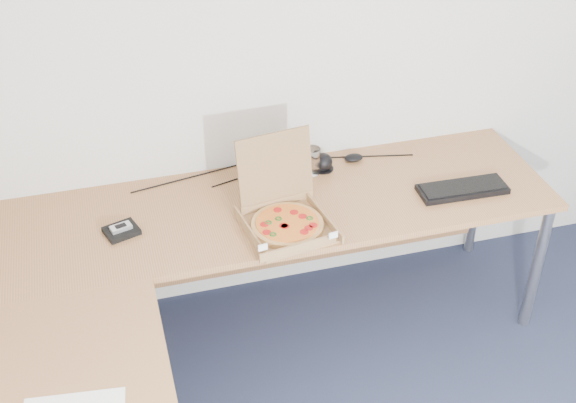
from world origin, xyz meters
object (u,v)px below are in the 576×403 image
object	(u,v)px
drinking_glass	(312,161)
keyboard	(462,189)
desk	(215,286)
pizza_box	(286,219)
wallet	(122,231)

from	to	relation	value
drinking_glass	keyboard	distance (m)	0.68
desk	drinking_glass	distance (m)	0.85
desk	drinking_glass	xyz separation A→B (m)	(0.58, 0.62, 0.09)
desk	keyboard	distance (m)	1.21
keyboard	pizza_box	bearing A→B (deg)	-175.32
wallet	keyboard	bearing A→B (deg)	-21.78
desk	keyboard	world-z (taller)	keyboard
drinking_glass	keyboard	xyz separation A→B (m)	(0.60, -0.33, -0.05)
desk	wallet	xyz separation A→B (m)	(-0.31, 0.40, 0.04)
desk	keyboard	size ratio (longest dim) A/B	6.30
pizza_box	drinking_glass	distance (m)	0.43
pizza_box	keyboard	size ratio (longest dim) A/B	0.98
keyboard	wallet	world-z (taller)	keyboard
pizza_box	keyboard	distance (m)	0.82
drinking_glass	wallet	bearing A→B (deg)	-165.57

